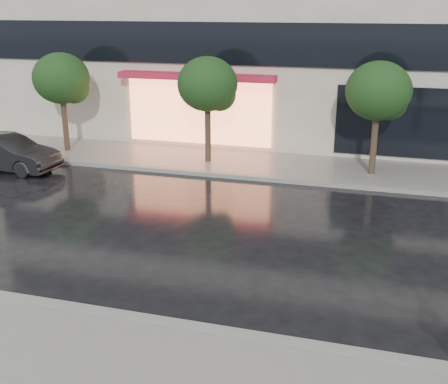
% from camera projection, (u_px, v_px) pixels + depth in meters
% --- Properties ---
extents(ground, '(120.00, 120.00, 0.00)m').
position_uv_depth(ground, '(199.00, 303.00, 11.35)').
color(ground, black).
rests_on(ground, ground).
extents(sidewalk_far, '(60.00, 3.50, 0.12)m').
position_uv_depth(sidewalk_far, '(288.00, 167.00, 20.66)').
color(sidewalk_far, slate).
rests_on(sidewalk_far, ground).
extents(curb_near, '(60.00, 0.25, 0.14)m').
position_uv_depth(curb_near, '(182.00, 326.00, 10.42)').
color(curb_near, gray).
rests_on(curb_near, ground).
extents(curb_far, '(60.00, 0.25, 0.14)m').
position_uv_depth(curb_far, '(279.00, 180.00, 19.07)').
color(curb_far, gray).
rests_on(curb_far, ground).
extents(tree_far_west, '(2.20, 2.20, 3.99)m').
position_uv_depth(tree_far_west, '(63.00, 80.00, 21.91)').
color(tree_far_west, '#33261C').
rests_on(tree_far_west, ground).
extents(tree_mid_west, '(2.20, 2.20, 3.99)m').
position_uv_depth(tree_mid_west, '(209.00, 86.00, 20.33)').
color(tree_mid_west, '#33261C').
rests_on(tree_mid_west, ground).
extents(tree_mid_east, '(2.20, 2.20, 3.99)m').
position_uv_depth(tree_mid_east, '(380.00, 93.00, 18.74)').
color(tree_mid_east, '#33261C').
rests_on(tree_mid_east, ground).
extents(parked_car, '(4.02, 1.68, 1.29)m').
position_uv_depth(parked_car, '(7.00, 153.00, 20.21)').
color(parked_car, black).
rests_on(parked_car, ground).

